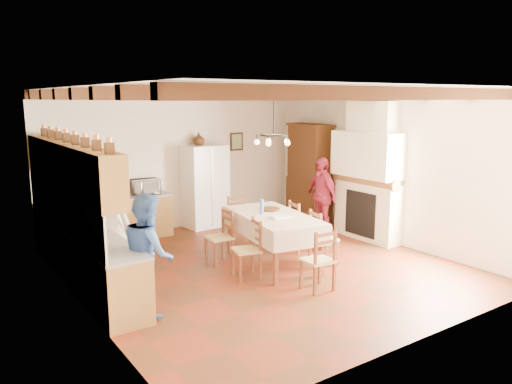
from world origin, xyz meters
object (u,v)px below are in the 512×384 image
at_px(chair_end_far, 239,221).
at_px(person_woman_red, 321,196).
at_px(refrigerator, 204,186).
at_px(person_man, 112,224).
at_px(chair_right_near, 324,237).
at_px(chair_left_far, 219,236).
at_px(person_woman_blue, 148,253).
at_px(dining_table, 273,219).
at_px(hutch, 309,173).
at_px(chair_right_far, 302,226).
at_px(chair_left_near, 247,249).
at_px(chair_end_near, 318,259).
at_px(microwave, 146,187).

relative_size(chair_end_far, person_woman_red, 0.58).
height_order(refrigerator, person_man, person_man).
xyz_separation_m(chair_right_near, person_woman_red, (1.29, 1.51, 0.35)).
xyz_separation_m(chair_left_far, person_woman_blue, (-1.80, -1.22, 0.34)).
distance_m(chair_right_near, person_woman_blue, 3.28).
distance_m(refrigerator, person_woman_red, 2.66).
xyz_separation_m(refrigerator, chair_right_near, (0.42, -3.55, -0.44)).
distance_m(dining_table, chair_end_far, 1.37).
distance_m(dining_table, person_woman_red, 2.24).
xyz_separation_m(hutch, chair_right_far, (-1.58, -1.67, -0.66)).
xyz_separation_m(hutch, person_woman_red, (-0.49, -0.99, -0.31)).
bearing_deg(refrigerator, chair_left_far, -116.56).
bearing_deg(hutch, person_woman_blue, -145.05).
distance_m(person_man, person_woman_red, 4.60).
xyz_separation_m(dining_table, chair_left_near, (-0.75, -0.30, -0.32)).
xyz_separation_m(hutch, chair_right_near, (-1.78, -2.50, -0.66)).
bearing_deg(chair_left_far, person_woman_red, 101.85).
bearing_deg(refrigerator, person_man, -144.25).
bearing_deg(person_man, chair_end_near, -152.82).
distance_m(chair_right_far, person_woman_blue, 3.60).
xyz_separation_m(chair_right_near, chair_end_far, (-0.57, 1.83, 0.00)).
relative_size(person_woman_blue, person_woman_red, 0.98).
relative_size(chair_left_near, person_man, 0.50).
distance_m(hutch, person_man, 5.25).
xyz_separation_m(chair_right_far, person_man, (-3.50, 0.34, 0.48)).
bearing_deg(chair_end_far, person_man, -147.94).
bearing_deg(person_man, chair_end_far, -99.71).
bearing_deg(refrigerator, person_woman_red, -53.71).
xyz_separation_m(hutch, chair_left_far, (-3.24, -1.42, -0.66)).
bearing_deg(chair_right_near, refrigerator, 18.97).
distance_m(chair_left_far, chair_end_near, 2.01).
bearing_deg(hutch, person_woman_red, -109.05).
xyz_separation_m(chair_end_far, person_man, (-2.74, -0.66, 0.48)).
xyz_separation_m(chair_right_near, microwave, (-1.83, 3.46, 0.57)).
bearing_deg(dining_table, chair_right_near, -35.22).
relative_size(chair_end_near, chair_end_far, 1.00).
relative_size(chair_left_near, chair_left_far, 1.00).
relative_size(chair_end_far, person_man, 0.50).
relative_size(chair_right_near, person_man, 0.50).
relative_size(chair_end_near, person_woman_blue, 0.59).
distance_m(chair_left_near, microwave, 3.32).
bearing_deg(refrigerator, microwave, 179.98).
bearing_deg(microwave, chair_end_far, -49.36).
bearing_deg(chair_end_near, microwave, -74.33).
bearing_deg(chair_end_far, chair_left_far, -121.52).
bearing_deg(chair_right_near, hutch, -23.21).
distance_m(refrigerator, chair_right_near, 3.60).
bearing_deg(hutch, chair_right_far, -126.12).
bearing_deg(chair_right_near, dining_table, 67.00).
bearing_deg(chair_left_far, chair_right_far, 84.33).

